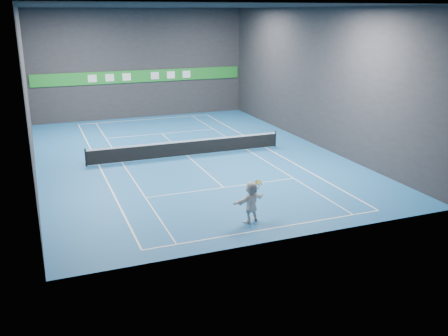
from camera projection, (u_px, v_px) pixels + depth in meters
name	position (u px, v px, depth m)	size (l,w,h in m)	color
ground	(187.00, 156.00, 31.50)	(26.00, 26.00, 0.00)	#1B5A96
ceiling	(184.00, 6.00, 28.80)	(26.00, 26.00, 0.00)	black
wall_back	(140.00, 64.00, 41.71)	(18.00, 0.10, 9.00)	#262528
wall_front	(288.00, 130.00, 18.59)	(18.00, 0.10, 9.00)	#262528
wall_left	(27.00, 93.00, 27.04)	(0.10, 26.00, 9.00)	#262528
wall_right	(315.00, 77.00, 33.26)	(0.10, 26.00, 9.00)	#262528
baseline_near	(271.00, 229.00, 20.93)	(10.98, 0.08, 0.01)	white
baseline_far	(145.00, 119.00, 42.07)	(10.98, 0.08, 0.01)	white
sideline_doubles_left	(99.00, 165.00, 29.60)	(0.08, 23.78, 0.01)	white
sideline_doubles_right	(266.00, 147.00, 33.40)	(0.08, 23.78, 0.01)	white
sideline_singles_left	(122.00, 162.00, 30.08)	(0.06, 23.78, 0.01)	white
sideline_singles_right	(247.00, 149.00, 32.92)	(0.06, 23.78, 0.01)	white
service_line_near	(224.00, 187.00, 25.81)	(8.23, 0.06, 0.01)	white
service_line_far	(162.00, 134.00, 37.19)	(8.23, 0.06, 0.01)	white
center_service_line	(187.00, 156.00, 31.50)	(0.06, 12.80, 0.01)	white
player	(251.00, 202.00, 21.35)	(1.69, 0.54, 1.83)	white
tennis_ball	(245.00, 150.00, 20.81)	(0.07, 0.07, 0.07)	#BDE926
tennis_net	(187.00, 147.00, 31.34)	(12.50, 0.10, 1.07)	black
sponsor_banner	(141.00, 76.00, 41.95)	(17.64, 0.11, 1.00)	#1C8027
tennis_racket	(258.00, 184.00, 21.29)	(0.43, 0.36, 0.54)	#B41713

